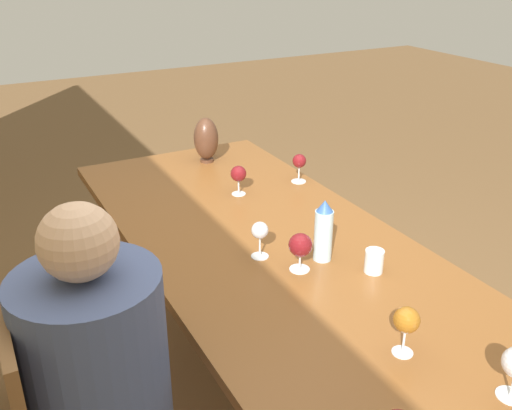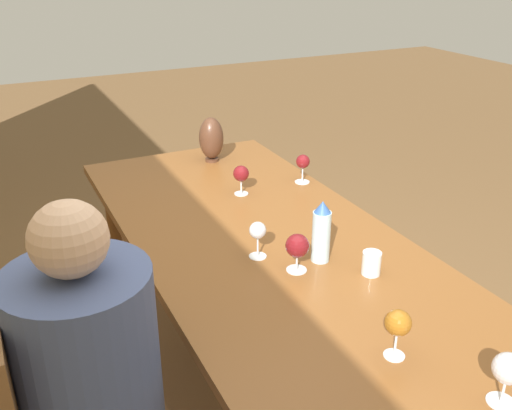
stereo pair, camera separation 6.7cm
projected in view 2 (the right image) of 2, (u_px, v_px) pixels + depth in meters
ground_plane at (267, 395)px, 2.46m from camera, size 14.00×14.00×0.00m
dining_table at (269, 257)px, 2.18m from camera, size 2.25×0.96×0.76m
water_bottle at (321, 232)px, 1.97m from camera, size 0.06×0.06×0.23m
water_tumbler at (371, 263)px, 1.91m from camera, size 0.06×0.06×0.08m
vase at (211, 139)px, 2.89m from camera, size 0.12×0.12×0.23m
wine_glass_0 at (303, 163)px, 2.64m from camera, size 0.07×0.07×0.14m
wine_glass_1 at (398, 324)px, 1.50m from camera, size 0.07×0.07×0.15m
wine_glass_2 at (297, 246)px, 1.91m from camera, size 0.08×0.08×0.14m
wine_glass_3 at (258, 232)px, 2.00m from camera, size 0.06×0.06×0.14m
wine_glass_4 at (508, 370)px, 1.35m from camera, size 0.08×0.08×0.14m
wine_glass_6 at (241, 174)px, 2.51m from camera, size 0.07×0.07×0.13m
chair_far at (37, 301)px, 2.22m from camera, size 0.44×0.44×0.97m
person_near at (98, 392)px, 1.57m from camera, size 0.38×0.38×1.23m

